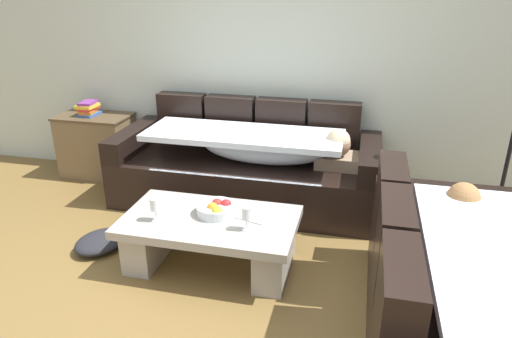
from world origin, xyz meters
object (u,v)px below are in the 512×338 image
object	(u,v)px
coffee_table	(210,236)
side_cabinet	(97,145)
wine_glass_near_left	(155,205)
crumpled_garment	(100,242)
couch_near_window	(458,302)
fruit_bowl	(217,209)
open_magazine	(252,214)
couch_along_wall	(250,167)
wine_glass_near_right	(247,214)
book_stack_on_cabinet	(88,108)

from	to	relation	value
coffee_table	side_cabinet	xyz separation A→B (m)	(-1.67, 1.32, 0.08)
wine_glass_near_left	crumpled_garment	distance (m)	0.71
couch_near_window	coffee_table	xyz separation A→B (m)	(-1.53, 0.50, -0.10)
fruit_bowl	wine_glass_near_left	xyz separation A→B (m)	(-0.37, -0.19, 0.07)
crumpled_garment	couch_near_window	bearing A→B (deg)	-11.83
open_magazine	couch_near_window	bearing A→B (deg)	-10.98
couch_near_window	open_magazine	size ratio (longest dim) A/B	6.90
couch_near_window	crumpled_garment	distance (m)	2.48
couch_near_window	side_cabinet	xyz separation A→B (m)	(-3.20, 1.82, -0.01)
couch_along_wall	open_magazine	xyz separation A→B (m)	(0.26, -0.98, 0.05)
wine_glass_near_right	crumpled_garment	world-z (taller)	wine_glass_near_right
fruit_bowl	wine_glass_near_left	world-z (taller)	wine_glass_near_left
coffee_table	book_stack_on_cabinet	size ratio (longest dim) A/B	5.34
coffee_table	wine_glass_near_left	distance (m)	0.44
wine_glass_near_right	side_cabinet	xyz separation A→B (m)	(-1.95, 1.41, -0.17)
wine_glass_near_left	crumpled_garment	bearing A→B (deg)	166.74
couch_near_window	couch_along_wall	bearing A→B (deg)	43.68
coffee_table	open_magazine	distance (m)	0.33
wine_glass_near_right	book_stack_on_cabinet	size ratio (longest dim) A/B	0.74
couch_near_window	book_stack_on_cabinet	bearing A→B (deg)	60.76
couch_near_window	crumpled_garment	size ratio (longest dim) A/B	4.83
wine_glass_near_left	wine_glass_near_right	world-z (taller)	same
coffee_table	fruit_bowl	size ratio (longest dim) A/B	4.29
fruit_bowl	open_magazine	world-z (taller)	fruit_bowl
couch_near_window	crumpled_garment	xyz separation A→B (m)	(-2.42, 0.51, -0.28)
coffee_table	book_stack_on_cabinet	world-z (taller)	book_stack_on_cabinet
wine_glass_near_left	side_cabinet	bearing A→B (deg)	132.69
couch_along_wall	coffee_table	size ratio (longest dim) A/B	1.94
side_cabinet	couch_near_window	bearing A→B (deg)	-29.59
wine_glass_near_right	crumpled_garment	distance (m)	1.26
wine_glass_near_right	coffee_table	bearing A→B (deg)	161.78
side_cabinet	wine_glass_near_right	bearing A→B (deg)	-35.90
wine_glass_near_left	open_magazine	size ratio (longest dim) A/B	0.59
fruit_bowl	wine_glass_near_left	bearing A→B (deg)	-153.56
couch_near_window	coffee_table	distance (m)	1.61
wine_glass_near_left	wine_glass_near_right	xyz separation A→B (m)	(0.63, 0.02, 0.00)
open_magazine	crumpled_garment	distance (m)	1.20
book_stack_on_cabinet	crumpled_garment	xyz separation A→B (m)	(0.82, -1.31, -0.65)
fruit_bowl	wine_glass_near_right	world-z (taller)	wine_glass_near_right
wine_glass_near_left	open_magazine	bearing A→B (deg)	21.15
book_stack_on_cabinet	couch_along_wall	bearing A→B (deg)	-7.40
couch_near_window	book_stack_on_cabinet	xyz separation A→B (m)	(-3.24, 1.81, 0.37)
couch_along_wall	open_magazine	size ratio (longest dim) A/B	8.33
coffee_table	crumpled_garment	distance (m)	0.90
coffee_table	wine_glass_near_right	distance (m)	0.40
open_magazine	side_cabinet	world-z (taller)	side_cabinet
fruit_bowl	side_cabinet	world-z (taller)	side_cabinet
couch_along_wall	side_cabinet	size ratio (longest dim) A/B	3.24
couch_near_window	wine_glass_near_right	world-z (taller)	couch_near_window
coffee_table	crumpled_garment	bearing A→B (deg)	179.31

